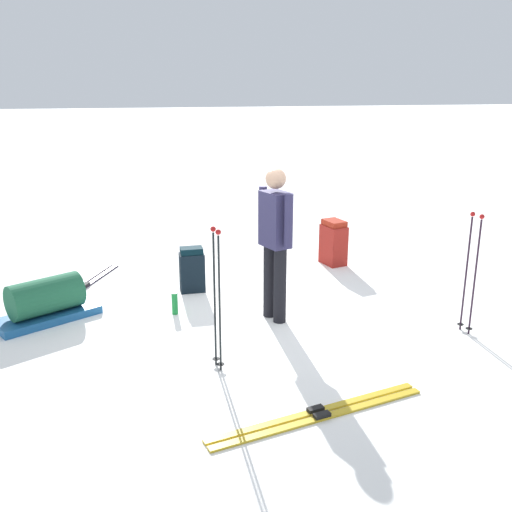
% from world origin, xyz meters
% --- Properties ---
extents(ground_plane, '(80.00, 80.00, 0.00)m').
position_xyz_m(ground_plane, '(0.00, 0.00, 0.00)').
color(ground_plane, white).
extents(skier_standing, '(0.53, 0.34, 1.70)m').
position_xyz_m(skier_standing, '(-0.16, -0.18, 0.95)').
color(skier_standing, black).
rests_on(skier_standing, ground_plane).
extents(ski_pair_near, '(0.72, 1.92, 0.05)m').
position_xyz_m(ski_pair_near, '(-2.16, -0.16, 0.01)').
color(ski_pair_near, gold).
rests_on(ski_pair_near, ground_plane).
extents(ski_pair_far, '(1.70, 0.83, 0.05)m').
position_xyz_m(ski_pair_far, '(1.25, 2.08, 0.01)').
color(ski_pair_far, black).
rests_on(ski_pair_far, ground_plane).
extents(backpack_large_dark, '(0.22, 0.32, 0.57)m').
position_xyz_m(backpack_large_dark, '(0.87, 0.67, 0.28)').
color(backpack_large_dark, black).
rests_on(backpack_large_dark, ground_plane).
extents(backpack_bright, '(0.43, 0.36, 0.65)m').
position_xyz_m(backpack_bright, '(1.66, -1.40, 0.32)').
color(backpack_bright, maroon).
rests_on(backpack_bright, ground_plane).
extents(ski_poles_planted_near, '(0.19, 0.11, 1.30)m').
position_xyz_m(ski_poles_planted_near, '(-0.83, -2.13, 0.72)').
color(ski_poles_planted_near, black).
rests_on(ski_poles_planted_near, ground_plane).
extents(ski_poles_planted_far, '(0.18, 0.10, 1.36)m').
position_xyz_m(ski_poles_planted_far, '(-1.21, 0.56, 0.75)').
color(ski_poles_planted_far, black).
rests_on(ski_poles_planted_far, ground_plane).
extents(gear_sled, '(0.98, 1.18, 0.49)m').
position_xyz_m(gear_sled, '(0.21, 2.33, 0.22)').
color(gear_sled, '#1A5288').
rests_on(gear_sled, ground_plane).
extents(thermos_bottle, '(0.07, 0.07, 0.26)m').
position_xyz_m(thermos_bottle, '(0.16, 0.92, 0.13)').
color(thermos_bottle, '#157C32').
rests_on(thermos_bottle, ground_plane).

